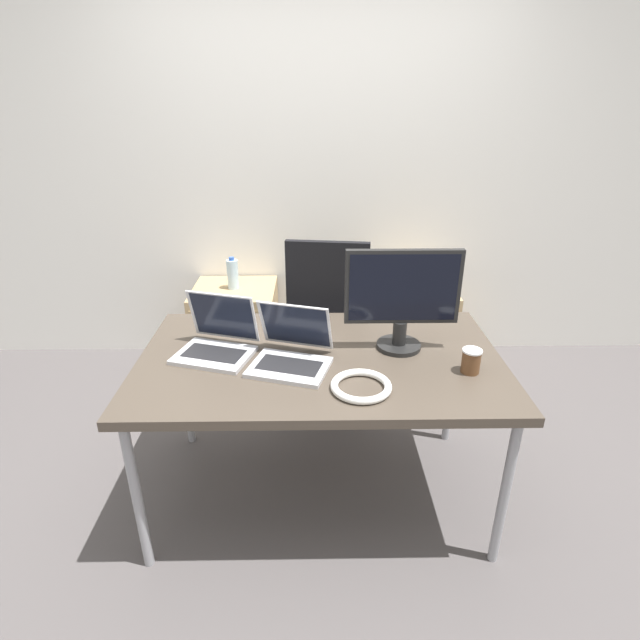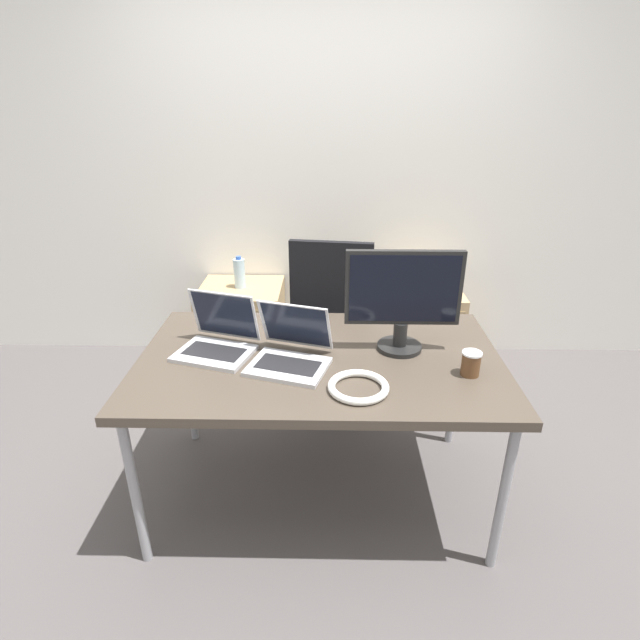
# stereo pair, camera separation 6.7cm
# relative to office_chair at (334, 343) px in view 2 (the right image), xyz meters

# --- Properties ---
(ground_plane) EXTENTS (14.00, 14.00, 0.00)m
(ground_plane) POSITION_rel_office_chair_xyz_m (-0.07, -0.79, -0.42)
(ground_plane) COLOR #514C4C
(wall_back) EXTENTS (10.00, 0.05, 2.60)m
(wall_back) POSITION_rel_office_chair_xyz_m (-0.07, 0.76, 0.88)
(wall_back) COLOR silver
(wall_back) RESTS_ON ground_plane
(desk) EXTENTS (1.55, 0.93, 0.75)m
(desk) POSITION_rel_office_chair_xyz_m (-0.07, -0.79, 0.29)
(desk) COLOR #473D33
(desk) RESTS_ON ground_plane
(office_chair) EXTENTS (0.56, 0.59, 1.09)m
(office_chair) POSITION_rel_office_chair_xyz_m (0.00, 0.00, 0.00)
(office_chair) COLOR #232326
(office_chair) RESTS_ON ground_plane
(cabinet_left) EXTENTS (0.55, 0.51, 0.59)m
(cabinet_left) POSITION_rel_office_chair_xyz_m (-0.63, 0.47, -0.12)
(cabinet_left) COLOR tan
(cabinet_left) RESTS_ON ground_plane
(cabinet_right) EXTENTS (0.55, 0.51, 0.59)m
(cabinet_right) POSITION_rel_office_chair_xyz_m (0.57, 0.47, -0.12)
(cabinet_right) COLOR tan
(cabinet_right) RESTS_ON ground_plane
(water_bottle) EXTENTS (0.08, 0.08, 0.22)m
(water_bottle) POSITION_rel_office_chair_xyz_m (-0.63, 0.47, 0.28)
(water_bottle) COLOR silver
(water_bottle) RESTS_ON cabinet_left
(laptop_left) EXTENTS (0.37, 0.37, 0.25)m
(laptop_left) POSITION_rel_office_chair_xyz_m (-0.52, -0.75, 0.39)
(laptop_left) COLOR silver
(laptop_left) RESTS_ON desk
(laptop_right) EXTENTS (0.37, 0.40, 0.24)m
(laptop_right) POSITION_rel_office_chair_xyz_m (-0.19, -0.85, 0.39)
(laptop_right) COLOR silver
(laptop_right) RESTS_ON desk
(monitor) EXTENTS (0.49, 0.20, 0.45)m
(monitor) POSITION_rel_office_chair_xyz_m (0.28, -0.71, 0.58)
(monitor) COLOR black
(monitor) RESTS_ON desk
(coffee_cup_white) EXTENTS (0.08, 0.08, 0.12)m
(coffee_cup_white) POSITION_rel_office_chair_xyz_m (-0.19, -0.58, 0.39)
(coffee_cup_white) COLOR white
(coffee_cup_white) RESTS_ON desk
(coffee_cup_brown) EXTENTS (0.08, 0.08, 0.10)m
(coffee_cup_brown) POSITION_rel_office_chair_xyz_m (0.53, -0.93, 0.39)
(coffee_cup_brown) COLOR brown
(coffee_cup_brown) RESTS_ON desk
(cable_coil) EXTENTS (0.24, 0.24, 0.03)m
(cable_coil) POSITION_rel_office_chair_xyz_m (0.08, -1.06, 0.35)
(cable_coil) COLOR white
(cable_coil) RESTS_ON desk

